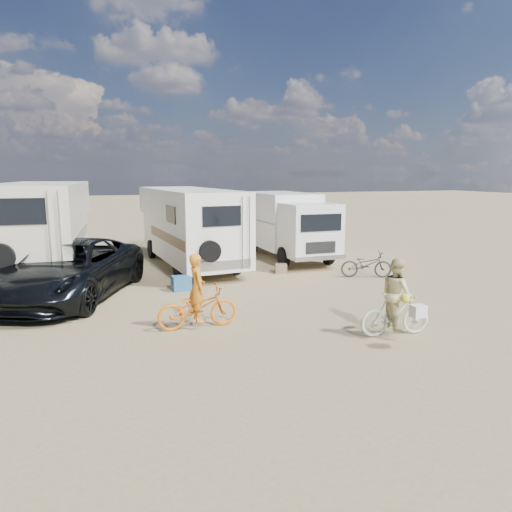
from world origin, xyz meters
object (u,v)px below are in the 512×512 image
object	(u,v)px
rv_main	(189,228)
cooler	(181,283)
bike_man	(198,307)
bike_woman	(396,314)
rider_man	(197,295)
dark_suv	(69,270)
box_truck	(288,226)
bike_parked	(366,264)
rv_left	(43,229)
rider_woman	(396,301)
crate	(281,269)

from	to	relation	value
rv_main	cooler	world-z (taller)	rv_main
bike_man	bike_woman	size ratio (longest dim) A/B	1.14
rider_man	dark_suv	bearing A→B (deg)	35.80
rv_main	dark_suv	distance (m)	5.54
bike_woman	box_truck	bearing A→B (deg)	-2.23
rv_main	rider_man	xyz separation A→B (m)	(-1.38, -7.39, -0.69)
box_truck	dark_suv	bearing A→B (deg)	-155.99
rider_man	bike_man	bearing A→B (deg)	-0.00
bike_parked	cooler	bearing A→B (deg)	109.37
rv_main	cooler	xyz separation A→B (m)	(-1.07, -3.79, -1.23)
bike_man	bike_woman	xyz separation A→B (m)	(3.93, -1.95, 0.00)
rv_main	dark_suv	size ratio (longest dim) A/B	1.25
rv_left	bike_parked	size ratio (longest dim) A/B	4.68
rv_main	rider_woman	xyz separation A→B (m)	(2.54, -9.34, -0.69)
dark_suv	bike_woman	size ratio (longest dim) A/B	3.66
rv_left	bike_parked	xyz separation A→B (m)	(10.26, -4.36, -1.13)
bike_man	dark_suv	bearing A→B (deg)	35.80
bike_woman	bike_parked	size ratio (longest dim) A/B	0.94
bike_parked	rv_left	bearing A→B (deg)	89.46
rv_left	crate	size ratio (longest dim) A/B	19.60
dark_suv	bike_parked	xyz separation A→B (m)	(9.37, -0.55, -0.37)
dark_suv	rv_main	bearing A→B (deg)	64.49
dark_suv	rider_man	world-z (taller)	dark_suv
box_truck	rider_man	world-z (taller)	box_truck
dark_suv	bike_parked	world-z (taller)	dark_suv
rv_left	dark_suv	xyz separation A→B (m)	(0.89, -3.80, -0.76)
rv_main	rider_man	bearing A→B (deg)	-104.68
bike_parked	crate	xyz separation A→B (m)	(-2.44, 1.63, -0.28)
dark_suv	crate	xyz separation A→B (m)	(6.93, 1.08, -0.65)
cooler	crate	size ratio (longest dim) A/B	1.36
rv_main	rider_man	distance (m)	7.54
rv_main	rv_left	size ratio (longest dim) A/B	0.92
box_truck	rider_man	distance (m)	9.33
rider_woman	crate	xyz separation A→B (m)	(0.20, 6.85, -0.60)
rider_man	cooler	size ratio (longest dim) A/B	2.78
bike_woman	crate	distance (m)	6.86
cooler	crate	world-z (taller)	cooler
bike_woman	rider_woman	distance (m)	0.28
dark_suv	box_truck	bearing A→B (deg)	47.83
box_truck	bike_man	size ratio (longest dim) A/B	3.16
rv_main	rv_left	xyz separation A→B (m)	(-5.08, 0.23, 0.12)
rider_man	cooler	bearing A→B (deg)	-5.55
rv_left	cooler	bearing A→B (deg)	-41.03
box_truck	bike_parked	distance (m)	4.44
rv_left	box_truck	size ratio (longest dim) A/B	1.37
dark_suv	bike_man	bearing A→B (deg)	-29.62
rv_main	bike_woman	world-z (taller)	rv_main
dark_suv	bike_man	world-z (taller)	dark_suv
box_truck	rider_man	xyz separation A→B (m)	(-5.53, -7.49, -0.57)
bike_woman	crate	xyz separation A→B (m)	(0.20, 6.85, -0.32)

